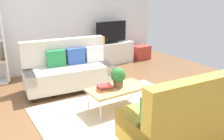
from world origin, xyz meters
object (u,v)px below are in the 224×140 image
at_px(potted_plant, 118,76).
at_px(bottle_1, 104,40).
at_px(coffee_table, 118,89).
at_px(table_book_0, 105,89).
at_px(vase_0, 93,42).
at_px(bottle_2, 107,41).
at_px(bottle_0, 101,42).
at_px(tv_console, 111,53).
at_px(storage_trunk, 141,52).
at_px(couch_green, 189,114).
at_px(tv, 111,33).
at_px(couch_beige, 68,69).

relative_size(potted_plant, bottle_1, 1.60).
relative_size(coffee_table, table_book_0, 4.58).
relative_size(vase_0, bottle_2, 0.96).
bearing_deg(vase_0, bottle_0, -24.29).
distance_m(tv_console, potted_plant, 2.95).
height_order(tv_console, vase_0, vase_0).
xyz_separation_m(storage_trunk, bottle_2, (-1.26, 0.06, 0.51)).
bearing_deg(couch_green, bottle_2, 79.92).
bearing_deg(potted_plant, tv, 60.37).
xyz_separation_m(vase_0, bottle_2, (0.42, -0.09, 0.00)).
distance_m(tv_console, storage_trunk, 1.11).
xyz_separation_m(tv_console, bottle_2, (-0.16, -0.04, 0.41)).
xyz_separation_m(couch_beige, storage_trunk, (2.96, 1.07, -0.23)).
bearing_deg(storage_trunk, bottle_1, 177.49).
bearing_deg(coffee_table, bottle_1, 64.59).
bearing_deg(vase_0, bottle_2, -12.04).
bearing_deg(vase_0, table_book_0, -113.92).
distance_m(coffee_table, vase_0, 2.81).
height_order(couch_green, bottle_0, couch_green).
height_order(bottle_0, bottle_1, bottle_1).
distance_m(vase_0, bottle_1, 0.33).
distance_m(couch_green, vase_0, 4.12).
xyz_separation_m(tv_console, tv, (0.00, -0.02, 0.63)).
height_order(tv, bottle_2, tv).
xyz_separation_m(vase_0, bottle_1, (0.31, -0.09, 0.03)).
bearing_deg(bottle_2, couch_green, -104.74).
distance_m(storage_trunk, bottle_0, 1.56).
distance_m(table_book_0, bottle_1, 2.93).
xyz_separation_m(couch_green, bottle_0, (0.82, 3.97, 0.27)).
xyz_separation_m(coffee_table, bottle_2, (1.32, 2.55, 0.34)).
xyz_separation_m(tv, bottle_1, (-0.27, -0.02, -0.20)).
relative_size(coffee_table, tv_console, 0.79).
relative_size(couch_beige, bottle_0, 13.57).
bearing_deg(bottle_0, tv_console, 6.00).
bearing_deg(tv, potted_plant, -119.63).
relative_size(tv, vase_0, 5.80).
distance_m(table_book_0, bottle_0, 2.87).
bearing_deg(coffee_table, couch_beige, 104.96).
xyz_separation_m(bottle_1, bottle_2, (0.11, 0.00, -0.03)).
bearing_deg(bottle_1, vase_0, 163.96).
bearing_deg(tv_console, vase_0, 175.07).
distance_m(couch_green, bottle_0, 4.07).
distance_m(couch_beige, bottle_0, 1.88).
relative_size(couch_beige, potted_plant, 5.35).
xyz_separation_m(potted_plant, table_book_0, (-0.29, 0.00, -0.19)).
relative_size(coffee_table, storage_trunk, 2.12).
bearing_deg(potted_plant, coffee_table, -135.36).
height_order(potted_plant, table_book_0, potted_plant).
relative_size(couch_beige, storage_trunk, 3.80).
bearing_deg(tv_console, coffee_table, -119.71).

